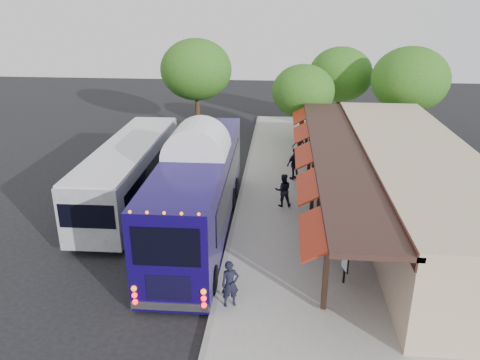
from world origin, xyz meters
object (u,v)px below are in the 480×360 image
at_px(ped_b, 283,190).
at_px(sign_board, 345,264).
at_px(city_bus, 130,171).
at_px(ped_d, 300,144).
at_px(ped_a, 230,284).
at_px(ped_c, 295,164).
at_px(coach_bus, 199,187).

height_order(ped_b, sign_board, ped_b).
bearing_deg(city_bus, ped_d, 41.39).
distance_m(city_bus, ped_a, 10.66).
height_order(ped_a, ped_d, ped_a).
bearing_deg(sign_board, ped_c, 80.68).
bearing_deg(ped_a, ped_b, 58.20).
xyz_separation_m(city_bus, ped_d, (8.97, 8.22, -0.81)).
relative_size(ped_d, sign_board, 1.36).
distance_m(ped_b, ped_d, 8.42).
relative_size(city_bus, ped_d, 7.44).
bearing_deg(ped_d, ped_b, 89.02).
bearing_deg(ped_c, city_bus, -14.25).
relative_size(coach_bus, sign_board, 11.02).
bearing_deg(ped_c, ped_d, -132.89).
bearing_deg(ped_a, ped_c, 58.76).
xyz_separation_m(ped_b, sign_board, (2.31, -6.80, -0.07)).
relative_size(coach_bus, ped_a, 7.62).
distance_m(coach_bus, ped_a, 6.14).
distance_m(ped_a, ped_d, 17.11).
xyz_separation_m(ped_a, ped_c, (2.40, 12.40, 0.12)).
bearing_deg(ped_c, sign_board, 60.92).
bearing_deg(ped_a, sign_board, 2.84).
relative_size(ped_b, ped_d, 1.08).
relative_size(ped_a, ped_d, 1.06).
distance_m(coach_bus, ped_d, 12.28).
xyz_separation_m(coach_bus, ped_c, (4.45, 6.74, -1.09)).
distance_m(ped_b, ped_c, 3.93).
height_order(coach_bus, ped_d, coach_bus).
xyz_separation_m(coach_bus, city_bus, (-4.12, 2.99, -0.44)).
height_order(ped_d, sign_board, ped_d).
bearing_deg(ped_a, coach_bus, 89.64).
relative_size(ped_c, sign_board, 1.65).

